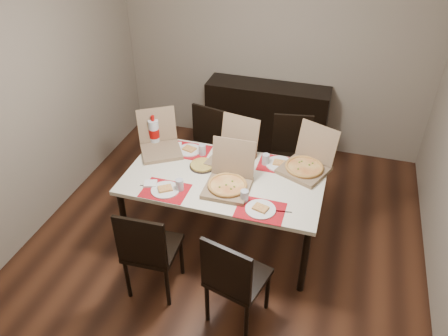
{
  "coord_description": "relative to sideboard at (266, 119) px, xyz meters",
  "views": [
    {
      "loc": [
        0.9,
        -3.05,
        3.11
      ],
      "look_at": [
        -0.03,
        0.04,
        0.85
      ],
      "focal_mm": 35.0,
      "sensor_mm": 36.0,
      "label": 1
    }
  ],
  "objects": [
    {
      "name": "soda_bottle",
      "position": [
        -0.87,
        -1.4,
        0.44
      ],
      "size": [
        0.11,
        0.11,
        0.32
      ],
      "color": "silver",
      "rests_on": "dining_table"
    },
    {
      "name": "chair_near_left",
      "position": [
        -0.43,
        -2.57,
        0.06
      ],
      "size": [
        0.44,
        0.44,
        0.93
      ],
      "color": "black",
      "rests_on": "ground"
    },
    {
      "name": "faina_plate",
      "position": [
        -0.27,
        -1.64,
        0.31
      ],
      "size": [
        0.25,
        0.25,
        0.03
      ],
      "color": "black",
      "rests_on": "dining_table"
    },
    {
      "name": "setting_near_left",
      "position": [
        -0.45,
        -2.07,
        0.32
      ],
      "size": [
        0.45,
        0.3,
        0.11
      ],
      "color": "#B80C17",
      "rests_on": "dining_table"
    },
    {
      "name": "chair_far_left",
      "position": [
        -0.51,
        -0.92,
        0.06
      ],
      "size": [
        0.5,
        0.5,
        0.93
      ],
      "color": "black",
      "rests_on": "ground"
    },
    {
      "name": "chair_far_right",
      "position": [
        0.45,
        -0.82,
        0.06
      ],
      "size": [
        0.49,
        0.49,
        0.93
      ],
      "color": "black",
      "rests_on": "ground"
    },
    {
      "name": "ground",
      "position": [
        0.0,
        -1.78,
        -0.46
      ],
      "size": [
        3.8,
        4.0,
        0.02
      ],
      "primitive_type": "cube",
      "color": "#452415",
      "rests_on": "ground"
    },
    {
      "name": "room_walls",
      "position": [
        0.0,
        -1.35,
        1.28
      ],
      "size": [
        3.84,
        4.02,
        2.62
      ],
      "color": "gray",
      "rests_on": "ground"
    },
    {
      "name": "setting_far_right",
      "position": [
        0.39,
        -1.41,
        0.32
      ],
      "size": [
        0.47,
        0.3,
        0.11
      ],
      "color": "#B80C17",
      "rests_on": "dining_table"
    },
    {
      "name": "pizza_box_left",
      "position": [
        -0.77,
        -1.49,
        0.36
      ],
      "size": [
        0.54,
        0.56,
        0.38
      ],
      "color": "#7B6247",
      "rests_on": "dining_table"
    },
    {
      "name": "pizza_box_right",
      "position": [
        0.67,
        -1.42,
        0.36
      ],
      "size": [
        0.53,
        0.56,
        0.4
      ],
      "color": "#7B6247",
      "rests_on": "dining_table"
    },
    {
      "name": "chair_near_right",
      "position": [
        0.32,
        -2.66,
        0.06
      ],
      "size": [
        0.51,
        0.51,
        0.93
      ],
      "color": "black",
      "rests_on": "ground"
    },
    {
      "name": "setting_far_left",
      "position": [
        -0.47,
        -1.43,
        0.32
      ],
      "size": [
        0.48,
        0.3,
        0.11
      ],
      "color": "#B80C17",
      "rests_on": "dining_table"
    },
    {
      "name": "pizza_box_center",
      "position": [
        0.05,
        -1.88,
        0.36
      ],
      "size": [
        0.39,
        0.43,
        0.39
      ],
      "color": "#7B6247",
      "rests_on": "dining_table"
    },
    {
      "name": "sideboard",
      "position": [
        0.0,
        0.0,
        0.0
      ],
      "size": [
        1.5,
        0.4,
        0.9
      ],
      "primitive_type": "cube",
      "color": "black",
      "rests_on": "ground"
    },
    {
      "name": "napkin_loose",
      "position": [
        0.08,
        -1.81,
        0.31
      ],
      "size": [
        0.16,
        0.16,
        0.02
      ],
      "primitive_type": "cube",
      "rotation": [
        0.0,
        0.0,
        0.65
      ],
      "color": "white",
      "rests_on": "dining_table"
    },
    {
      "name": "pizza_box_extra",
      "position": [
        -0.03,
        -1.45,
        0.36
      ],
      "size": [
        0.46,
        0.49,
        0.39
      ],
      "color": "#7B6247",
      "rests_on": "dining_table"
    },
    {
      "name": "setting_near_right",
      "position": [
        0.35,
        -2.08,
        0.32
      ],
      "size": [
        0.46,
        0.3,
        0.11
      ],
      "color": "#B80C17",
      "rests_on": "dining_table"
    },
    {
      "name": "dip_bowl",
      "position": [
        0.02,
        -1.6,
        0.31
      ],
      "size": [
        0.13,
        0.13,
        0.03
      ],
      "primitive_type": "imported",
      "rotation": [
        0.0,
        0.0,
        -0.27
      ],
      "color": "white",
      "rests_on": "dining_table"
    },
    {
      "name": "dining_table",
      "position": [
        -0.03,
        -1.74,
        0.23
      ],
      "size": [
        1.8,
        1.0,
        0.75
      ],
      "color": "beige",
      "rests_on": "ground"
    }
  ]
}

